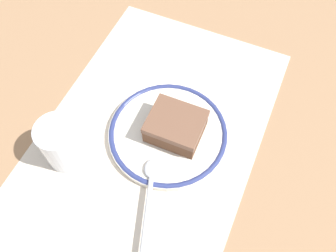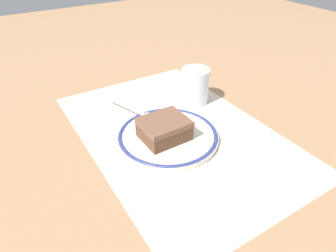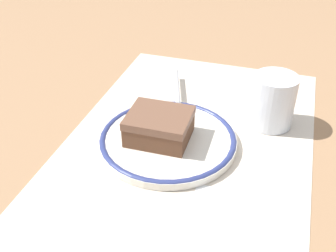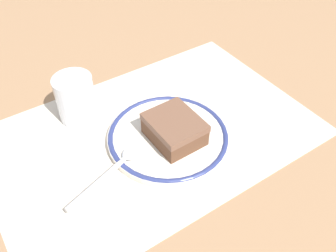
{
  "view_description": "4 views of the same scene",
  "coord_description": "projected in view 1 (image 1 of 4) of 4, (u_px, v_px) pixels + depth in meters",
  "views": [
    {
      "loc": [
        0.25,
        0.14,
        0.53
      ],
      "look_at": [
        -0.01,
        0.03,
        0.03
      ],
      "focal_mm": 37.99,
      "sensor_mm": 36.0,
      "label": 1
    },
    {
      "loc": [
        -0.42,
        0.28,
        0.36
      ],
      "look_at": [
        -0.01,
        0.03,
        0.03
      ],
      "focal_mm": 32.02,
      "sensor_mm": 36.0,
      "label": 2
    },
    {
      "loc": [
        -0.46,
        -0.11,
        0.36
      ],
      "look_at": [
        -0.01,
        0.03,
        0.03
      ],
      "focal_mm": 43.71,
      "sensor_mm": 36.0,
      "label": 3
    },
    {
      "loc": [
        0.22,
        0.38,
        0.44
      ],
      "look_at": [
        -0.01,
        0.03,
        0.03
      ],
      "focal_mm": 39.19,
      "sensor_mm": 36.0,
      "label": 4
    }
  ],
  "objects": [
    {
      "name": "cup",
      "position": [
        63.0,
        145.0,
        0.55
      ],
      "size": [
        0.07,
        0.07,
        0.08
      ],
      "color": "silver",
      "rests_on": "placemat"
    },
    {
      "name": "plate",
      "position": [
        168.0,
        133.0,
        0.59
      ],
      "size": [
        0.2,
        0.2,
        0.01
      ],
      "color": "silver",
      "rests_on": "placemat"
    },
    {
      "name": "placemat",
      "position": [
        150.0,
        136.0,
        0.6
      ],
      "size": [
        0.53,
        0.35,
        0.0
      ],
      "primitive_type": "cube",
      "color": "beige",
      "rests_on": "ground_plane"
    },
    {
      "name": "cake_slice",
      "position": [
        176.0,
        126.0,
        0.57
      ],
      "size": [
        0.08,
        0.09,
        0.04
      ],
      "color": "brown",
      "rests_on": "plate"
    },
    {
      "name": "napkin",
      "position": [
        140.0,
        65.0,
        0.67
      ],
      "size": [
        0.1,
        0.1,
        0.0
      ],
      "primitive_type": "cube",
      "rotation": [
        0.0,
        0.0,
        3.19
      ],
      "color": "white",
      "rests_on": "placemat"
    },
    {
      "name": "spoon",
      "position": [
        150.0,
        190.0,
        0.53
      ],
      "size": [
        0.14,
        0.06,
        0.01
      ],
      "color": "silver",
      "rests_on": "plate"
    },
    {
      "name": "ground_plane",
      "position": [
        150.0,
        136.0,
        0.6
      ],
      "size": [
        2.4,
        2.4,
        0.0
      ],
      "primitive_type": "plane",
      "color": "#9E7551"
    }
  ]
}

